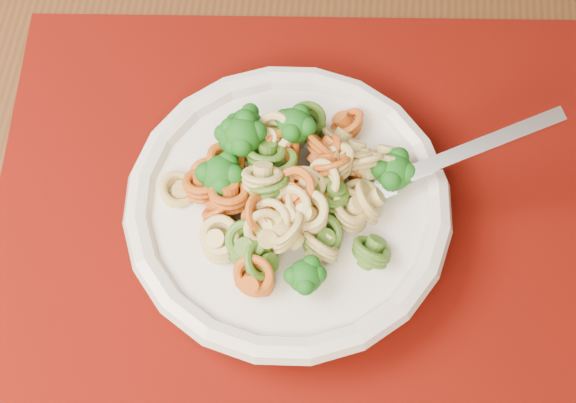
# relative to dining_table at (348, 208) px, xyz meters

# --- Properties ---
(dining_table) EXTENTS (1.48, 1.02, 0.70)m
(dining_table) POSITION_rel_dining_table_xyz_m (0.00, 0.00, 0.00)
(dining_table) COLOR #4B2915
(dining_table) RESTS_ON ground
(placemat) EXTENTS (0.53, 0.44, 0.00)m
(placemat) POSITION_rel_dining_table_xyz_m (-0.03, -0.05, 0.09)
(placemat) COLOR #5A0603
(placemat) RESTS_ON dining_table
(pasta_bowl) EXTENTS (0.23, 0.23, 0.04)m
(pasta_bowl) POSITION_rel_dining_table_xyz_m (-0.04, -0.07, 0.12)
(pasta_bowl) COLOR silver
(pasta_bowl) RESTS_ON placemat
(pasta_broccoli_heap) EXTENTS (0.20, 0.20, 0.06)m
(pasta_broccoli_heap) POSITION_rel_dining_table_xyz_m (-0.04, -0.07, 0.14)
(pasta_broccoli_heap) COLOR tan
(pasta_broccoli_heap) RESTS_ON pasta_bowl
(fork) EXTENTS (0.18, 0.10, 0.08)m
(fork) POSITION_rel_dining_table_xyz_m (0.02, -0.05, 0.14)
(fork) COLOR silver
(fork) RESTS_ON pasta_bowl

